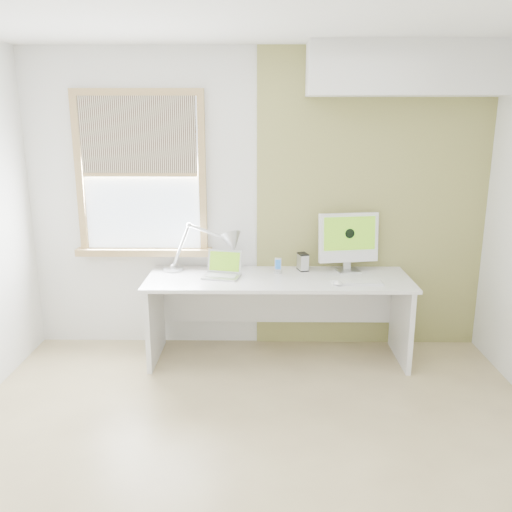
{
  "coord_description": "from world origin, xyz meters",
  "views": [
    {
      "loc": [
        0.04,
        -2.85,
        2.01
      ],
      "look_at": [
        0.0,
        1.05,
        1.0
      ],
      "focal_mm": 37.13,
      "sensor_mm": 36.0,
      "label": 1
    }
  ],
  "objects_px": {
    "desk": "(278,297)",
    "external_drive": "(303,262)",
    "imac": "(348,239)",
    "laptop": "(223,270)",
    "desk_lamp": "(221,246)"
  },
  "relations": [
    {
      "from": "desk",
      "to": "imac",
      "type": "distance_m",
      "value": 0.79
    },
    {
      "from": "laptop",
      "to": "imac",
      "type": "distance_m",
      "value": 1.11
    },
    {
      "from": "desk",
      "to": "external_drive",
      "type": "distance_m",
      "value": 0.38
    },
    {
      "from": "desk",
      "to": "external_drive",
      "type": "bearing_deg",
      "value": 36.23
    },
    {
      "from": "desk",
      "to": "external_drive",
      "type": "height_order",
      "value": "external_drive"
    },
    {
      "from": "laptop",
      "to": "desk_lamp",
      "type": "bearing_deg",
      "value": 98.45
    },
    {
      "from": "desk",
      "to": "external_drive",
      "type": "xyz_separation_m",
      "value": [
        0.22,
        0.16,
        0.27
      ]
    },
    {
      "from": "desk",
      "to": "laptop",
      "type": "xyz_separation_m",
      "value": [
        -0.47,
        -0.02,
        0.25
      ]
    },
    {
      "from": "desk_lamp",
      "to": "external_drive",
      "type": "xyz_separation_m",
      "value": [
        0.71,
        0.01,
        -0.15
      ]
    },
    {
      "from": "desk",
      "to": "imac",
      "type": "xyz_separation_m",
      "value": [
        0.61,
        0.15,
        0.48
      ]
    },
    {
      "from": "desk_lamp",
      "to": "external_drive",
      "type": "bearing_deg",
      "value": 0.84
    },
    {
      "from": "laptop",
      "to": "external_drive",
      "type": "bearing_deg",
      "value": 14.73
    },
    {
      "from": "imac",
      "to": "desk",
      "type": "bearing_deg",
      "value": -165.87
    },
    {
      "from": "laptop",
      "to": "external_drive",
      "type": "xyz_separation_m",
      "value": [
        0.69,
        0.18,
        0.02
      ]
    },
    {
      "from": "desk",
      "to": "desk_lamp",
      "type": "bearing_deg",
      "value": 163.1
    }
  ]
}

